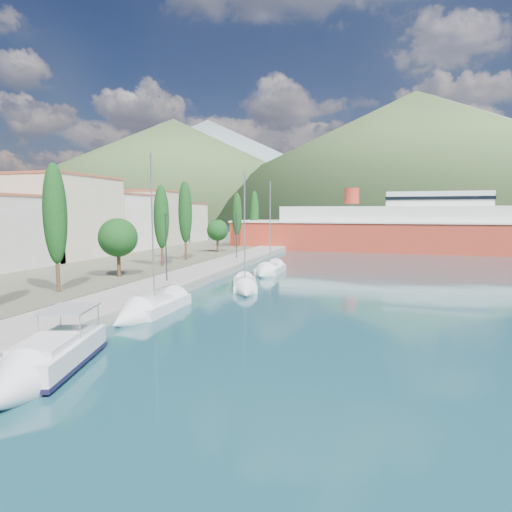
% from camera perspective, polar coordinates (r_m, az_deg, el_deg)
% --- Properties ---
extents(ground, '(1400.00, 1400.00, 0.00)m').
position_cam_1_polar(ground, '(139.45, 11.99, 2.89)').
color(ground, '#18434D').
extents(quay, '(5.00, 88.00, 0.80)m').
position_cam_1_polar(quay, '(49.01, -6.31, -1.92)').
color(quay, gray).
rests_on(quay, ground).
extents(land_strip, '(70.00, 148.00, 0.70)m').
position_cam_1_polar(land_strip, '(79.00, -29.76, 0.27)').
color(land_strip, '#565644').
rests_on(land_strip, ground).
extents(hills_far, '(1480.00, 900.00, 180.00)m').
position_cam_1_polar(hills_far, '(654.44, 27.72, 11.42)').
color(hills_far, slate).
rests_on(hills_far, ground).
extents(hills_near, '(1010.00, 520.00, 115.00)m').
position_cam_1_polar(hills_near, '(403.58, 29.03, 11.18)').
color(hills_near, '#41592F').
rests_on(hills_near, ground).
extents(town_buildings, '(9.20, 69.20, 11.30)m').
position_cam_1_polar(town_buildings, '(69.52, -20.73, 4.31)').
color(town_buildings, '#BFB19B').
rests_on(town_buildings, land_strip).
extents(tree_row, '(3.76, 65.69, 10.59)m').
position_cam_1_polar(tree_row, '(54.98, -10.36, 4.63)').
color(tree_row, '#47301E').
rests_on(tree_row, land_strip).
extents(lamp_posts, '(0.15, 43.20, 6.06)m').
position_cam_1_polar(lamp_posts, '(38.84, -12.41, 1.40)').
color(lamp_posts, '#2D2D33').
rests_on(lamp_posts, quay).
extents(motor_cruiser, '(4.63, 8.81, 3.12)m').
position_cam_1_polar(motor_cruiser, '(20.52, -27.02, -13.32)').
color(motor_cruiser, '#171032').
rests_on(motor_cruiser, ground).
extents(sailboat_near, '(2.57, 8.37, 12.00)m').
position_cam_1_polar(sailboat_near, '(29.87, -14.96, -7.30)').
color(sailboat_near, silver).
rests_on(sailboat_near, ground).
extents(sailboat_mid, '(4.52, 8.27, 11.53)m').
position_cam_1_polar(sailboat_mid, '(38.01, -1.46, -4.34)').
color(sailboat_mid, silver).
rests_on(sailboat_mid, ground).
extents(sailboat_far, '(2.49, 7.78, 11.44)m').
position_cam_1_polar(sailboat_far, '(48.00, 1.43, -2.15)').
color(sailboat_far, silver).
rests_on(sailboat_far, ground).
extents(ferry, '(60.98, 14.20, 12.06)m').
position_cam_1_polar(ferry, '(81.69, 18.59, 3.24)').
color(ferry, '#B23321').
rests_on(ferry, ground).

